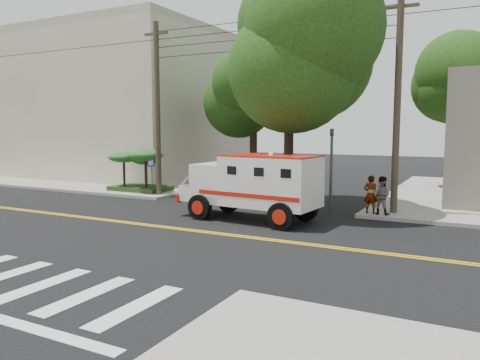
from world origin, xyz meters
The scene contains 14 objects.
ground centered at (0.00, 0.00, 0.00)m, with size 100.00×100.00×0.00m, color black.
sidewalk_nw centered at (-13.50, 13.50, 0.07)m, with size 17.00×17.00×0.15m, color gray.
building_left centered at (-15.50, 15.00, 5.15)m, with size 16.00×14.00×10.00m, color #B8AB97.
utility_pole_left centered at (-5.60, 6.00, 4.50)m, with size 0.28×0.28×9.00m, color #382D23.
utility_pole_right centered at (6.30, 6.20, 4.50)m, with size 0.28×0.28×9.00m, color #382D23.
tree_main centered at (1.94, 6.21, 7.20)m, with size 6.08×5.70×9.85m.
tree_left centered at (-2.68, 11.79, 5.73)m, with size 4.48×4.20×7.70m.
tree_right centered at (8.84, 15.77, 6.09)m, with size 4.80×4.50×8.20m.
traffic_signal centered at (3.80, 5.60, 2.23)m, with size 0.15×0.18×3.60m.
accessibility_sign centered at (-6.20, 6.17, 1.37)m, with size 0.45×0.10×2.02m.
palm_planter centered at (-7.44, 6.62, 1.65)m, with size 3.52×2.63×2.36m.
armored_truck centered at (1.58, 2.68, 1.48)m, with size 5.87×2.72×2.60m.
pedestrian_a centered at (5.50, 5.50, 0.93)m, with size 0.57×0.38×1.57m, color gray.
pedestrian_b centered at (5.92, 5.50, 0.93)m, with size 0.75×0.59×1.55m, color gray.
Camera 1 is at (9.52, -13.65, 3.62)m, focal length 35.00 mm.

